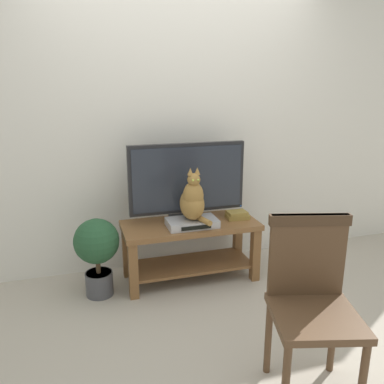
# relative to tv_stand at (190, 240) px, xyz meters

# --- Properties ---
(ground_plane) EXTENTS (12.00, 12.00, 0.00)m
(ground_plane) POSITION_rel_tv_stand_xyz_m (-0.01, -0.64, -0.35)
(ground_plane) COLOR #ADA393
(back_wall) EXTENTS (7.00, 0.12, 2.80)m
(back_wall) POSITION_rel_tv_stand_xyz_m (-0.01, 0.44, 1.05)
(back_wall) COLOR silver
(back_wall) RESTS_ON ground
(tv_stand) EXTENTS (1.14, 0.48, 0.51)m
(tv_stand) POSITION_rel_tv_stand_xyz_m (0.00, 0.00, 0.00)
(tv_stand) COLOR brown
(tv_stand) RESTS_ON ground
(tv) EXTENTS (0.99, 0.20, 0.66)m
(tv) POSITION_rel_tv_stand_xyz_m (0.00, 0.09, 0.51)
(tv) COLOR black
(tv) RESTS_ON tv_stand
(media_box) EXTENTS (0.41, 0.24, 0.06)m
(media_box) POSITION_rel_tv_stand_xyz_m (-0.01, -0.08, 0.19)
(media_box) COLOR #ADADB2
(media_box) RESTS_ON tv_stand
(cat) EXTENTS (0.20, 0.34, 0.44)m
(cat) POSITION_rel_tv_stand_xyz_m (-0.01, -0.09, 0.38)
(cat) COLOR olive
(cat) RESTS_ON media_box
(wooden_chair) EXTENTS (0.53, 0.54, 0.97)m
(wooden_chair) POSITION_rel_tv_stand_xyz_m (0.26, -1.38, 0.22)
(wooden_chair) COLOR #513823
(wooden_chair) RESTS_ON ground
(book_stack) EXTENTS (0.20, 0.15, 0.07)m
(book_stack) POSITION_rel_tv_stand_xyz_m (0.42, -0.01, 0.19)
(book_stack) COLOR olive
(book_stack) RESTS_ON tv_stand
(potted_plant) EXTENTS (0.35, 0.35, 0.64)m
(potted_plant) POSITION_rel_tv_stand_xyz_m (-0.77, -0.06, 0.05)
(potted_plant) COLOR #47474C
(potted_plant) RESTS_ON ground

